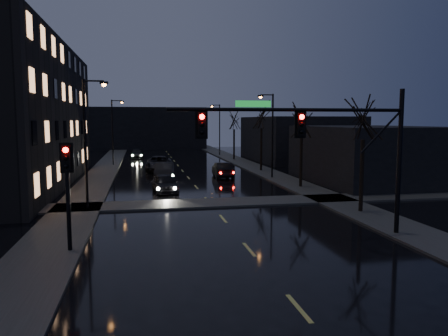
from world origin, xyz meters
name	(u,v)px	position (x,y,z in m)	size (l,w,h in m)	color
sidewalk_left	(100,175)	(-8.50, 35.00, 0.06)	(3.00, 140.00, 0.12)	#2D2D2B
sidewalk_right	(264,172)	(8.50, 35.00, 0.06)	(3.00, 140.00, 0.12)	#2D2D2B
sidewalk_cross	(210,203)	(0.00, 18.50, 0.06)	(40.00, 3.00, 0.12)	#2D2D2B
commercial_right_near	(368,154)	(15.50, 26.00, 2.50)	(10.00, 14.00, 5.00)	black
commercial_right_far	(297,139)	(17.00, 48.00, 3.00)	(12.00, 18.00, 6.00)	black
far_block	(148,128)	(-3.00, 78.00, 4.00)	(22.00, 10.00, 8.00)	black
signal_mast	(326,135)	(3.85, 9.00, 4.87)	(11.11, 0.41, 7.00)	black
signal_pole_left	(67,182)	(-7.50, 8.99, 3.01)	(0.35, 0.41, 4.53)	black
tree_near	(364,109)	(8.40, 14.00, 6.22)	(3.52, 3.52, 8.08)	black
tree_mid_a	(302,117)	(8.40, 24.00, 5.83)	(3.30, 3.30, 7.58)	black
tree_mid_b	(262,110)	(8.40, 36.00, 6.61)	(3.74, 3.74, 8.59)	black
tree_far	(234,116)	(8.40, 50.00, 6.06)	(3.43, 3.43, 7.88)	black
streetlight_l_near	(89,133)	(-7.58, 18.00, 4.77)	(1.53, 0.28, 8.00)	black
streetlight_l_far	(114,127)	(-7.58, 45.00, 4.77)	(1.53, 0.28, 8.00)	black
streetlight_r_mid	(270,128)	(7.58, 30.00, 4.77)	(1.53, 0.28, 8.00)	black
streetlight_r_far	(218,125)	(7.58, 58.00, 4.77)	(1.53, 0.28, 8.00)	black
oncoming_car_a	(165,183)	(-2.72, 23.73, 0.72)	(1.71, 4.24, 1.45)	black
oncoming_car_b	(164,171)	(-2.36, 31.18, 0.78)	(1.66, 4.76, 1.57)	black
oncoming_car_c	(159,164)	(-2.53, 38.16, 0.82)	(2.73, 5.91, 1.64)	black
oncoming_car_d	(137,154)	(-5.02, 54.93, 0.65)	(1.83, 4.51, 1.31)	black
lead_car	(223,170)	(3.32, 31.67, 0.74)	(1.56, 4.48, 1.48)	black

